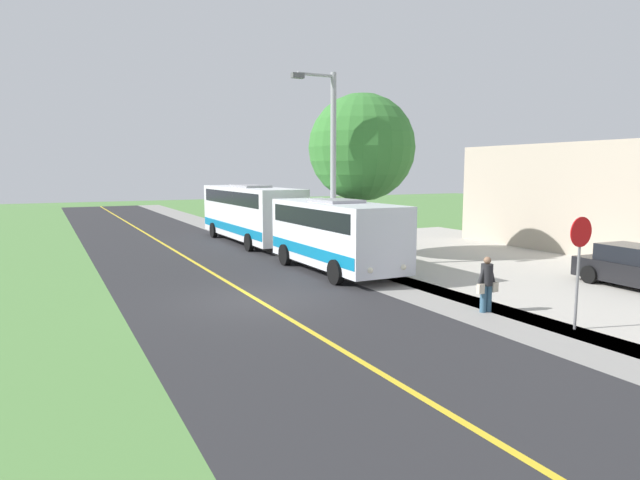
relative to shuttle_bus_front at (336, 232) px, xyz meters
The scene contains 11 objects.
ground_plane 5.74m from the shuttle_bus_front, 34.77° to the left, with size 120.00×120.00×0.00m, color #548442.
road_surface 5.74m from the shuttle_bus_front, 34.77° to the left, with size 8.00×100.00×0.01m, color #28282B.
sidewalk 3.59m from the shuttle_bus_front, 102.02° to the left, with size 2.40×100.00×0.01m, color gray.
parking_lot_surface 10.11m from the shuttle_bus_front, 142.01° to the left, with size 14.00×36.00×0.01m, color #B2ADA3.
road_centre_line 5.74m from the shuttle_bus_front, 34.77° to the left, with size 0.16×100.00×0.00m, color gold.
shuttle_bus_front is the anchor object (origin of this frame).
transit_bus_rear 9.95m from the shuttle_bus_front, 89.94° to the right, with size 2.69×10.31×3.22m.
pedestrian_with_bags 7.59m from the shuttle_bus_front, 95.97° to the left, with size 0.72×0.34×1.60m.
stop_sign 9.98m from the shuttle_bus_front, 99.05° to the left, with size 0.76×0.07×2.88m.
street_light_pole 3.03m from the shuttle_bus_front, 107.45° to the right, with size 1.97×0.24×7.96m.
tree_curbside 5.29m from the shuttle_bus_front, 135.78° to the right, with size 4.91×4.91×7.52m.
Camera 1 is at (5.82, 15.79, 4.02)m, focal length 30.67 mm.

